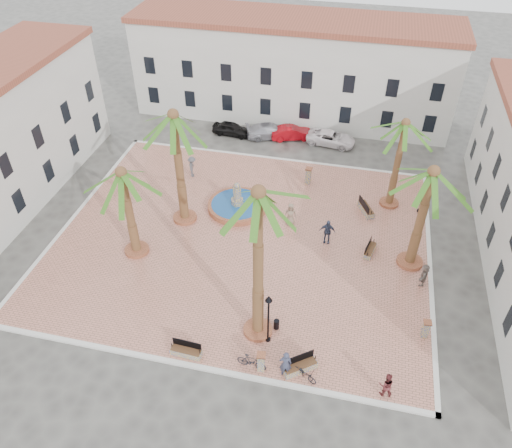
{
  "coord_description": "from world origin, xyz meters",
  "views": [
    {
      "loc": [
        6.98,
        -26.02,
        23.64
      ],
      "look_at": [
        1.0,
        0.0,
        1.6
      ],
      "focal_mm": 35.0,
      "sensor_mm": 36.0,
      "label": 1
    }
  ],
  "objects_px": {
    "car_black": "(232,129)",
    "car_white": "(331,138)",
    "cyclist_a": "(285,364)",
    "pedestrian_north": "(192,167)",
    "lamppost_s": "(268,311)",
    "palm_ne": "(404,133)",
    "fountain": "(237,205)",
    "bollard_e": "(426,329)",
    "bicycle_b": "(252,362)",
    "bollard_n": "(308,175)",
    "cyclist_b": "(386,385)",
    "bench_ne": "(366,209)",
    "palm_s": "(258,210)",
    "bench_se": "(300,366)",
    "bench_e": "(370,250)",
    "litter_bin": "(276,324)",
    "pedestrian_fountain_a": "(291,214)",
    "palm_e": "(430,184)",
    "bollard_se": "(261,362)",
    "bicycle_a": "(305,373)",
    "car_red": "(292,133)",
    "car_silver": "(270,131)",
    "palm_sw": "(123,184)",
    "palm_nw": "(175,128)",
    "pedestrian_fountain_b": "(327,231)",
    "bench_s": "(186,351)",
    "lamppost_e": "(426,185)"
  },
  "relations": [
    {
      "from": "fountain",
      "to": "pedestrian_north",
      "type": "distance_m",
      "value": 5.89
    },
    {
      "from": "palm_s",
      "to": "bench_se",
      "type": "bearing_deg",
      "value": -36.28
    },
    {
      "from": "bench_se",
      "to": "pedestrian_fountain_a",
      "type": "distance_m",
      "value": 12.53
    },
    {
      "from": "bollard_e",
      "to": "bicycle_b",
      "type": "distance_m",
      "value": 10.22
    },
    {
      "from": "bench_e",
      "to": "litter_bin",
      "type": "relative_size",
      "value": 2.62
    },
    {
      "from": "palm_sw",
      "to": "pedestrian_fountain_b",
      "type": "height_order",
      "value": "palm_sw"
    },
    {
      "from": "bench_s",
      "to": "pedestrian_fountain_a",
      "type": "relative_size",
      "value": 0.99
    },
    {
      "from": "palm_e",
      "to": "bollard_n",
      "type": "height_order",
      "value": "palm_e"
    },
    {
      "from": "palm_nw",
      "to": "palm_e",
      "type": "height_order",
      "value": "palm_nw"
    },
    {
      "from": "palm_s",
      "to": "palm_e",
      "type": "bearing_deg",
      "value": 42.26
    },
    {
      "from": "lamppost_s",
      "to": "car_red",
      "type": "relative_size",
      "value": 0.97
    },
    {
      "from": "bench_se",
      "to": "cyclist_b",
      "type": "distance_m",
      "value": 4.57
    },
    {
      "from": "bench_se",
      "to": "bicycle_a",
      "type": "distance_m",
      "value": 0.56
    },
    {
      "from": "palm_sw",
      "to": "bollard_n",
      "type": "height_order",
      "value": "palm_sw"
    },
    {
      "from": "palm_s",
      "to": "bicycle_b",
      "type": "distance_m",
      "value": 8.88
    },
    {
      "from": "palm_ne",
      "to": "bollard_n",
      "type": "bearing_deg",
      "value": 168.08
    },
    {
      "from": "litter_bin",
      "to": "pedestrian_north",
      "type": "height_order",
      "value": "pedestrian_north"
    },
    {
      "from": "bench_e",
      "to": "car_red",
      "type": "distance_m",
      "value": 16.55
    },
    {
      "from": "lamppost_s",
      "to": "car_black",
      "type": "distance_m",
      "value": 24.38
    },
    {
      "from": "bench_ne",
      "to": "palm_sw",
      "type": "bearing_deg",
      "value": 91.63
    },
    {
      "from": "palm_s",
      "to": "palm_ne",
      "type": "height_order",
      "value": "palm_s"
    },
    {
      "from": "car_silver",
      "to": "car_white",
      "type": "bearing_deg",
      "value": -113.72
    },
    {
      "from": "bollard_se",
      "to": "cyclist_b",
      "type": "height_order",
      "value": "cyclist_b"
    },
    {
      "from": "bollard_e",
      "to": "lamppost_s",
      "type": "bearing_deg",
      "value": -165.24
    },
    {
      "from": "palm_ne",
      "to": "pedestrian_north",
      "type": "height_order",
      "value": "palm_ne"
    },
    {
      "from": "bench_e",
      "to": "bicycle_b",
      "type": "bearing_deg",
      "value": 165.36
    },
    {
      "from": "lamppost_s",
      "to": "pedestrian_fountain_a",
      "type": "distance_m",
      "value": 10.79
    },
    {
      "from": "bench_se",
      "to": "bench_e",
      "type": "distance_m",
      "value": 10.87
    },
    {
      "from": "lamppost_e",
      "to": "bicycle_a",
      "type": "xyz_separation_m",
      "value": [
        -6.35,
        -16.38,
        -2.08
      ]
    },
    {
      "from": "car_white",
      "to": "bicycle_b",
      "type": "bearing_deg",
      "value": -176.09
    },
    {
      "from": "bicycle_b",
      "to": "car_red",
      "type": "xyz_separation_m",
      "value": [
        -2.16,
        25.32,
        -0.03
      ]
    },
    {
      "from": "palm_sw",
      "to": "bollard_e",
      "type": "relative_size",
      "value": 5.56
    },
    {
      "from": "palm_nw",
      "to": "bench_se",
      "type": "relative_size",
      "value": 4.72
    },
    {
      "from": "bench_se",
      "to": "lamppost_s",
      "type": "relative_size",
      "value": 0.51
    },
    {
      "from": "bollard_se",
      "to": "cyclist_a",
      "type": "xyz_separation_m",
      "value": [
        1.32,
        0.0,
        0.24
      ]
    },
    {
      "from": "bicycle_b",
      "to": "pedestrian_north",
      "type": "distance_m",
      "value": 19.41
    },
    {
      "from": "palm_e",
      "to": "cyclist_a",
      "type": "height_order",
      "value": "palm_e"
    },
    {
      "from": "bollard_n",
      "to": "car_red",
      "type": "relative_size",
      "value": 0.38
    },
    {
      "from": "palm_sw",
      "to": "bench_e",
      "type": "distance_m",
      "value": 17.02
    },
    {
      "from": "cyclist_a",
      "to": "pedestrian_north",
      "type": "relative_size",
      "value": 1.02
    },
    {
      "from": "bicycle_a",
      "to": "bicycle_b",
      "type": "bearing_deg",
      "value": 117.03
    },
    {
      "from": "car_black",
      "to": "car_white",
      "type": "relative_size",
      "value": 0.81
    },
    {
      "from": "bench_ne",
      "to": "palm_s",
      "type": "bearing_deg",
      "value": 130.8
    },
    {
      "from": "palm_ne",
      "to": "cyclist_b",
      "type": "bearing_deg",
      "value": -89.57
    },
    {
      "from": "bench_se",
      "to": "palm_s",
      "type": "bearing_deg",
      "value": 107.32
    },
    {
      "from": "bench_ne",
      "to": "car_silver",
      "type": "xyz_separation_m",
      "value": [
        -9.45,
        9.84,
        0.22
      ]
    },
    {
      "from": "car_black",
      "to": "lamppost_s",
      "type": "bearing_deg",
      "value": -154.86
    },
    {
      "from": "palm_ne",
      "to": "bollard_se",
      "type": "xyz_separation_m",
      "value": [
        -6.46,
        -16.84,
        -5.54
      ]
    },
    {
      "from": "car_red",
      "to": "car_silver",
      "type": "distance_m",
      "value": 2.03
    },
    {
      "from": "bench_se",
      "to": "cyclist_a",
      "type": "height_order",
      "value": "cyclist_a"
    }
  ]
}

